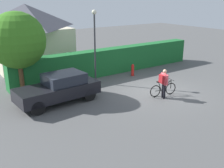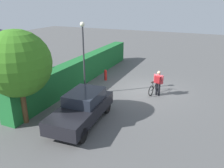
# 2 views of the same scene
# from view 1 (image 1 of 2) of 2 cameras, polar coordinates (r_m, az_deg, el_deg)

# --- Properties ---
(ground_plane) EXTENTS (60.00, 60.00, 0.00)m
(ground_plane) POSITION_cam_1_polar(r_m,az_deg,el_deg) (15.36, 9.82, -1.63)
(ground_plane) COLOR #505050
(hedge_row) EXTENTS (14.15, 0.90, 1.77)m
(hedge_row) POSITION_cam_1_polar(r_m,az_deg,el_deg) (18.61, -0.27, 5.02)
(hedge_row) COLOR #1B622B
(hedge_row) RESTS_ON ground
(house_distant) EXTENTS (5.72, 6.13, 4.67)m
(house_distant) POSITION_cam_1_polar(r_m,az_deg,el_deg) (21.95, -17.85, 10.20)
(house_distant) COLOR beige
(house_distant) RESTS_ON ground
(parked_car_near) EXTENTS (4.27, 1.94, 1.50)m
(parked_car_near) POSITION_cam_1_polar(r_m,az_deg,el_deg) (13.62, -11.32, -0.87)
(parked_car_near) COLOR black
(parked_car_near) RESTS_ON ground
(bicycle) EXTENTS (1.65, 0.51, 0.87)m
(bicycle) POSITION_cam_1_polar(r_m,az_deg,el_deg) (14.70, 10.98, -1.10)
(bicycle) COLOR black
(bicycle) RESTS_ON ground
(person_rider) EXTENTS (0.43, 0.63, 1.58)m
(person_rider) POSITION_cam_1_polar(r_m,az_deg,el_deg) (14.14, 11.09, 0.61)
(person_rider) COLOR black
(person_rider) RESTS_ON ground
(street_lamp) EXTENTS (0.28, 0.28, 4.47)m
(street_lamp) POSITION_cam_1_polar(r_m,az_deg,el_deg) (16.00, -3.76, 10.01)
(street_lamp) COLOR #38383D
(street_lamp) RESTS_ON ground
(tree_kerbside) EXTENTS (3.05, 3.05, 4.50)m
(tree_kerbside) POSITION_cam_1_polar(r_m,az_deg,el_deg) (15.10, -19.78, 8.85)
(tree_kerbside) COLOR brown
(tree_kerbside) RESTS_ON ground
(fire_hydrant) EXTENTS (0.20, 0.20, 0.81)m
(fire_hydrant) POSITION_cam_1_polar(r_m,az_deg,el_deg) (18.13, 4.47, 3.07)
(fire_hydrant) COLOR red
(fire_hydrant) RESTS_ON ground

